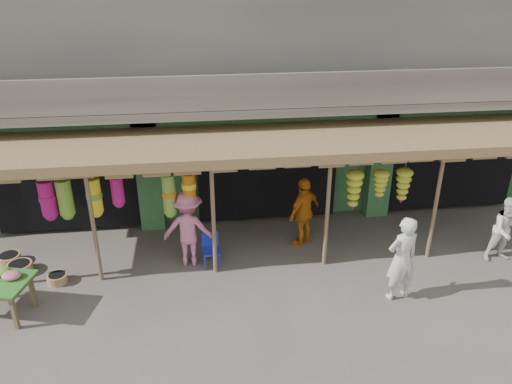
{
  "coord_description": "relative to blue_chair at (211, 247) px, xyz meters",
  "views": [
    {
      "loc": [
        -1.76,
        -9.63,
        6.43
      ],
      "look_at": [
        -0.43,
        1.0,
        1.36
      ],
      "focal_mm": 35.0,
      "sensor_mm": 36.0,
      "label": 1
    }
  ],
  "objects": [
    {
      "name": "awning",
      "position": [
        1.46,
        0.67,
        2.13
      ],
      "size": [
        14.0,
        2.7,
        2.79
      ],
      "color": "brown",
      "rests_on": "ground"
    },
    {
      "name": "basket_left",
      "position": [
        -4.64,
        0.6,
        -0.33
      ],
      "size": [
        0.55,
        0.55,
        0.21
      ],
      "primitive_type": "cylinder",
      "rotation": [
        0.0,
        0.0,
        0.06
      ],
      "color": "olive",
      "rests_on": "ground"
    },
    {
      "name": "blue_chair",
      "position": [
        0.0,
        0.0,
        0.0
      ],
      "size": [
        0.4,
        0.41,
        0.79
      ],
      "rotation": [
        0.0,
        0.0,
        0.08
      ],
      "color": "#1B2BB3",
      "rests_on": "ground"
    },
    {
      "name": "person_right",
      "position": [
        6.73,
        -0.65,
        0.35
      ],
      "size": [
        0.77,
        0.6,
        1.58
      ],
      "primitive_type": "imported",
      "rotation": [
        0.0,
        0.0,
        0.0
      ],
      "color": "silver",
      "rests_on": "ground"
    },
    {
      "name": "building",
      "position": [
        1.58,
        4.73,
        2.93
      ],
      "size": [
        16.4,
        6.8,
        7.0
      ],
      "color": "gray",
      "rests_on": "ground"
    },
    {
      "name": "person_vendor",
      "position": [
        2.28,
        0.62,
        0.44
      ],
      "size": [
        1.07,
        0.99,
        1.76
      ],
      "primitive_type": "imported",
      "rotation": [
        0.0,
        0.0,
        3.83
      ],
      "color": "#C56912",
      "rests_on": "ground"
    },
    {
      "name": "person_shopper",
      "position": [
        -0.47,
        0.09,
        0.47
      ],
      "size": [
        1.28,
        0.88,
        1.82
      ],
      "primitive_type": "imported",
      "rotation": [
        0.0,
        0.0,
        2.95
      ],
      "color": "#C26689",
      "rests_on": "ground"
    },
    {
      "name": "person_front",
      "position": [
        3.78,
        -1.73,
        0.49
      ],
      "size": [
        0.77,
        0.59,
        1.87
      ],
      "primitive_type": "imported",
      "rotation": [
        0.0,
        0.0,
        3.37
      ],
      "color": "beige",
      "rests_on": "ground"
    },
    {
      "name": "basket_mid",
      "position": [
        -4.28,
        0.19,
        -0.33
      ],
      "size": [
        0.65,
        0.65,
        0.21
      ],
      "primitive_type": "cylinder",
      "rotation": [
        0.0,
        0.0,
        0.19
      ],
      "color": "#A27B49",
      "rests_on": "ground"
    },
    {
      "name": "basket_right",
      "position": [
        -3.35,
        -0.33,
        -0.34
      ],
      "size": [
        0.53,
        0.53,
        0.2
      ],
      "primitive_type": "cylinder",
      "rotation": [
        0.0,
        0.0,
        -0.28
      ],
      "color": "#8E6342",
      "rests_on": "ground"
    },
    {
      "name": "ground",
      "position": [
        1.58,
        -0.13,
        -0.44
      ],
      "size": [
        80.0,
        80.0,
        0.0
      ],
      "primitive_type": "plane",
      "color": "#514C47",
      "rests_on": "ground"
    }
  ]
}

